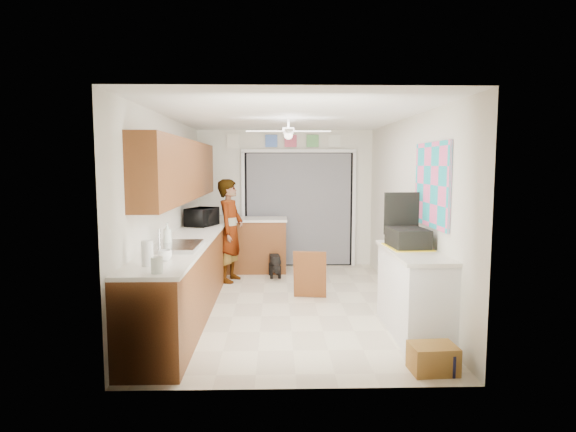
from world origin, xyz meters
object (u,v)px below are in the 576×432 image
object	(u,v)px
cardboard_box	(433,358)
soap_bottle	(167,234)
cup	(165,255)
dog	(275,265)
suitcase	(408,238)
microwave	(202,217)
man	(230,231)
paper_towel_roll	(147,253)
navy_crate	(433,361)

from	to	relation	value
cardboard_box	soap_bottle	bearing A→B (deg)	153.16
cup	dog	size ratio (longest dim) A/B	0.26
suitcase	dog	world-z (taller)	suitcase
soap_bottle	dog	world-z (taller)	soap_bottle
cup	cardboard_box	size ratio (longest dim) A/B	0.33
microwave	man	distance (m)	0.57
paper_towel_roll	dog	bearing A→B (deg)	71.39
man	dog	bearing A→B (deg)	-54.54
cup	cardboard_box	world-z (taller)	cup
suitcase	cardboard_box	size ratio (longest dim) A/B	1.26
microwave	soap_bottle	size ratio (longest dim) A/B	1.83
cup	paper_towel_roll	bearing A→B (deg)	-115.98
man	cup	bearing A→B (deg)	-172.06
suitcase	soap_bottle	bearing A→B (deg)	172.33
soap_bottle	suitcase	bearing A→B (deg)	-3.49
cup	cardboard_box	distance (m)	2.70
navy_crate	man	world-z (taller)	man
microwave	paper_towel_roll	bearing A→B (deg)	-160.79
navy_crate	man	bearing A→B (deg)	121.69
cardboard_box	navy_crate	distance (m)	0.03
microwave	paper_towel_roll	distance (m)	2.90
soap_bottle	paper_towel_roll	world-z (taller)	soap_bottle
microwave	paper_towel_roll	size ratio (longest dim) A/B	2.12
soap_bottle	suitcase	xyz separation A→B (m)	(2.74, -0.17, -0.03)
paper_towel_roll	dog	world-z (taller)	paper_towel_roll
microwave	paper_towel_roll	world-z (taller)	microwave
paper_towel_roll	navy_crate	xyz separation A→B (m)	(2.62, -0.27, -0.96)
soap_bottle	man	bearing A→B (deg)	76.21
cardboard_box	dog	world-z (taller)	dog
soap_bottle	cup	size ratio (longest dim) A/B	2.02
microwave	man	xyz separation A→B (m)	(0.40, 0.32, -0.26)
dog	soap_bottle	bearing A→B (deg)	-123.03
microwave	cup	bearing A→B (deg)	-158.54
paper_towel_roll	navy_crate	world-z (taller)	paper_towel_roll
man	cardboard_box	bearing A→B (deg)	-133.57
navy_crate	cardboard_box	bearing A→B (deg)	0.00
man	paper_towel_roll	bearing A→B (deg)	-173.51
cup	soap_bottle	bearing A→B (deg)	100.92
man	dog	xyz separation A→B (m)	(0.71, 0.27, -0.61)
cup	man	world-z (taller)	man
soap_bottle	man	size ratio (longest dim) A/B	0.17
microwave	dog	world-z (taller)	microwave
paper_towel_roll	dog	distance (m)	3.77
dog	man	bearing A→B (deg)	-165.16
cardboard_box	dog	size ratio (longest dim) A/B	0.77
dog	cardboard_box	bearing A→B (deg)	-74.83
suitcase	cardboard_box	bearing A→B (deg)	-97.56
navy_crate	dog	bearing A→B (deg)	111.05
suitcase	man	distance (m)	3.20
paper_towel_roll	man	distance (m)	3.26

